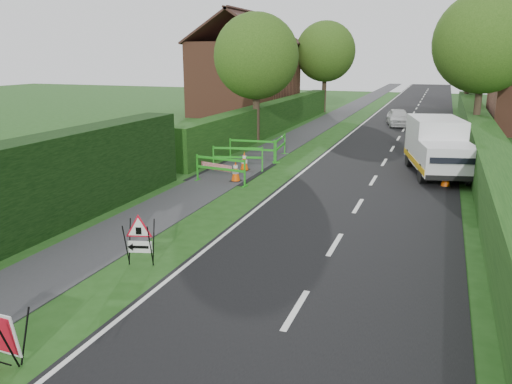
# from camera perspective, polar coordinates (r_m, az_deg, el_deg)

# --- Properties ---
(ground) EXTENTS (120.00, 120.00, 0.00)m
(ground) POSITION_cam_1_polar(r_m,az_deg,el_deg) (9.57, -12.13, -13.30)
(ground) COLOR #1C4513
(ground) RESTS_ON ground
(road_surface) EXTENTS (6.00, 90.00, 0.02)m
(road_surface) POSITION_cam_1_polar(r_m,az_deg,el_deg) (42.30, 17.52, 8.50)
(road_surface) COLOR black
(road_surface) RESTS_ON ground
(footpath) EXTENTS (2.00, 90.00, 0.02)m
(footpath) POSITION_cam_1_polar(r_m,az_deg,el_deg) (42.94, 10.11, 9.06)
(footpath) COLOR #2D2D30
(footpath) RESTS_ON ground
(hedge_west_far) EXTENTS (1.00, 24.00, 1.80)m
(hedge_west_far) POSITION_cam_1_polar(r_m,az_deg,el_deg) (30.92, 1.93, 6.90)
(hedge_west_far) COLOR #14380F
(hedge_west_far) RESTS_ON ground
(hedge_east) EXTENTS (1.20, 50.00, 1.50)m
(hedge_east) POSITION_cam_1_polar(r_m,az_deg,el_deg) (23.51, 24.44, 2.84)
(hedge_east) COLOR #14380F
(hedge_east) RESTS_ON ground
(house_west) EXTENTS (7.50, 7.40, 7.88)m
(house_west) POSITION_cam_1_polar(r_m,az_deg,el_deg) (39.85, -1.27, 12.98)
(house_west) COLOR brown
(house_west) RESTS_ON ground
(tree_nw) EXTENTS (4.40, 4.40, 6.70)m
(tree_nw) POSITION_cam_1_polar(r_m,az_deg,el_deg) (26.68, 0.03, 15.23)
(tree_nw) COLOR #2D2116
(tree_nw) RESTS_ON ground
(tree_ne) EXTENTS (5.20, 5.20, 7.79)m
(tree_ne) POSITION_cam_1_polar(r_m,az_deg,el_deg) (29.06, 24.70, 15.27)
(tree_ne) COLOR #2D2116
(tree_ne) RESTS_ON ground
(tree_fw) EXTENTS (4.80, 4.80, 7.24)m
(tree_fw) POSITION_cam_1_polar(r_m,az_deg,el_deg) (42.04, 7.94, 15.60)
(tree_fw) COLOR #2D2116
(tree_fw) RESTS_ON ground
(tree_fe) EXTENTS (4.20, 4.20, 6.33)m
(tree_fe) POSITION_cam_1_polar(r_m,az_deg,el_deg) (45.04, 23.29, 13.75)
(tree_fe) COLOR #2D2116
(tree_fe) RESTS_ON ground
(triangle_sign) EXTENTS (0.85, 0.85, 1.01)m
(triangle_sign) POSITION_cam_1_polar(r_m,az_deg,el_deg) (11.29, -13.36, -4.94)
(triangle_sign) COLOR black
(triangle_sign) RESTS_ON ground
(works_van) EXTENTS (2.82, 4.97, 2.14)m
(works_van) POSITION_cam_1_polar(r_m,az_deg,el_deg) (20.77, 20.07, 4.99)
(works_van) COLOR silver
(works_van) RESTS_ON ground
(traffic_cone_0) EXTENTS (0.38, 0.38, 0.79)m
(traffic_cone_0) POSITION_cam_1_polar(r_m,az_deg,el_deg) (18.98, 20.91, 1.72)
(traffic_cone_0) COLOR black
(traffic_cone_0) RESTS_ON ground
(traffic_cone_1) EXTENTS (0.38, 0.38, 0.79)m
(traffic_cone_1) POSITION_cam_1_polar(r_m,az_deg,el_deg) (20.19, 22.35, 2.34)
(traffic_cone_1) COLOR black
(traffic_cone_1) RESTS_ON ground
(traffic_cone_2) EXTENTS (0.38, 0.38, 0.79)m
(traffic_cone_2) POSITION_cam_1_polar(r_m,az_deg,el_deg) (22.56, 21.57, 3.68)
(traffic_cone_2) COLOR black
(traffic_cone_2) RESTS_ON ground
(traffic_cone_3) EXTENTS (0.38, 0.38, 0.79)m
(traffic_cone_3) POSITION_cam_1_polar(r_m,az_deg,el_deg) (18.50, -2.34, 2.40)
(traffic_cone_3) COLOR black
(traffic_cone_3) RESTS_ON ground
(traffic_cone_4) EXTENTS (0.38, 0.38, 0.79)m
(traffic_cone_4) POSITION_cam_1_polar(r_m,az_deg,el_deg) (20.28, -1.34, 3.55)
(traffic_cone_4) COLOR black
(traffic_cone_4) RESTS_ON ground
(ped_barrier_0) EXTENTS (2.09, 0.58, 1.00)m
(ped_barrier_0) POSITION_cam_1_polar(r_m,az_deg,el_deg) (18.18, -4.09, 2.90)
(ped_barrier_0) COLOR #21981B
(ped_barrier_0) RESTS_ON ground
(ped_barrier_1) EXTENTS (2.08, 0.85, 1.00)m
(ped_barrier_1) POSITION_cam_1_polar(r_m,az_deg,el_deg) (20.24, -2.10, 4.21)
(ped_barrier_1) COLOR #21981B
(ped_barrier_1) RESTS_ON ground
(ped_barrier_2) EXTENTS (2.09, 0.56, 1.00)m
(ped_barrier_2) POSITION_cam_1_polar(r_m,az_deg,el_deg) (21.96, -0.45, 5.10)
(ped_barrier_2) COLOR #21981B
(ped_barrier_2) RESTS_ON ground
(ped_barrier_3) EXTENTS (0.56, 2.09, 1.00)m
(ped_barrier_3) POSITION_cam_1_polar(r_m,az_deg,el_deg) (22.71, 2.82, 5.43)
(ped_barrier_3) COLOR #21981B
(ped_barrier_3) RESTS_ON ground
(redwhite_plank) EXTENTS (1.45, 0.46, 0.25)m
(redwhite_plank) POSITION_cam_1_polar(r_m,az_deg,el_deg) (19.10, -4.54, 1.56)
(redwhite_plank) COLOR red
(redwhite_plank) RESTS_ON ground
(hatchback_car) EXTENTS (1.97, 3.53, 1.14)m
(hatchback_car) POSITION_cam_1_polar(r_m,az_deg,el_deg) (34.73, 15.95, 8.20)
(hatchback_car) COLOR silver
(hatchback_car) RESTS_ON ground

